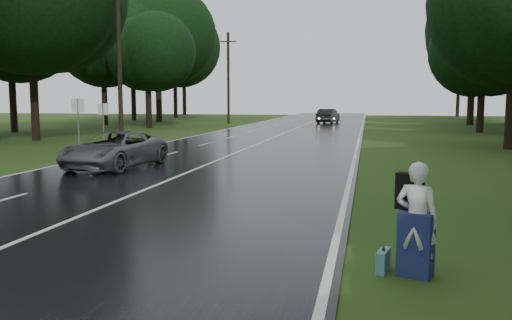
% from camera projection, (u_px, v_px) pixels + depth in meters
% --- Properties ---
extents(ground, '(160.00, 160.00, 0.00)m').
position_uv_depth(ground, '(56.00, 228.00, 10.99)').
color(ground, '#284715').
rests_on(ground, ground).
extents(road, '(12.00, 140.00, 0.04)m').
position_uv_depth(road, '(255.00, 145.00, 30.42)').
color(road, black).
rests_on(road, ground).
extents(lane_center, '(0.12, 140.00, 0.01)m').
position_uv_depth(lane_center, '(255.00, 145.00, 30.42)').
color(lane_center, silver).
rests_on(lane_center, road).
extents(grey_car, '(2.80, 5.25, 1.40)m').
position_uv_depth(grey_car, '(115.00, 150.00, 20.23)').
color(grey_car, '#545659').
rests_on(grey_car, road).
extents(far_car, '(2.33, 4.96, 1.57)m').
position_uv_depth(far_car, '(328.00, 116.00, 57.27)').
color(far_car, black).
rests_on(far_car, road).
extents(hitchhiker, '(0.75, 0.73, 1.76)m').
position_uv_depth(hitchhiker, '(416.00, 223.00, 7.91)').
color(hitchhiker, silver).
rests_on(hitchhiker, ground).
extents(suitcase, '(0.25, 0.50, 0.34)m').
position_uv_depth(suitcase, '(383.00, 261.00, 8.20)').
color(suitcase, teal).
rests_on(suitcase, ground).
extents(utility_pole_mid, '(1.80, 0.28, 10.30)m').
position_uv_depth(utility_pole_mid, '(122.00, 143.00, 32.44)').
color(utility_pole_mid, black).
rests_on(utility_pole_mid, ground).
extents(utility_pole_far, '(1.80, 0.28, 9.77)m').
position_uv_depth(utility_pole_far, '(229.00, 124.00, 57.27)').
color(utility_pole_far, black).
rests_on(utility_pole_far, ground).
extents(road_sign_a, '(0.65, 0.10, 2.70)m').
position_uv_depth(road_sign_a, '(80.00, 155.00, 25.29)').
color(road_sign_a, white).
rests_on(road_sign_a, ground).
extents(road_sign_b, '(0.59, 0.10, 2.45)m').
position_uv_depth(road_sign_b, '(104.00, 150.00, 27.66)').
color(road_sign_b, white).
rests_on(road_sign_b, ground).
extents(tree_left_d, '(10.60, 10.60, 16.56)m').
position_uv_depth(tree_left_d, '(36.00, 140.00, 34.28)').
color(tree_left_d, black).
rests_on(tree_left_d, ground).
extents(tree_left_e, '(8.11, 8.11, 12.68)m').
position_uv_depth(tree_left_e, '(149.00, 128.00, 48.78)').
color(tree_left_e, black).
rests_on(tree_left_e, ground).
extents(tree_left_f, '(11.08, 11.08, 17.31)m').
position_uv_depth(tree_left_f, '(159.00, 122.00, 61.97)').
color(tree_left_f, black).
rests_on(tree_left_f, ground).
extents(tree_right_d, '(8.32, 8.32, 12.99)m').
position_uv_depth(tree_right_d, '(509.00, 149.00, 28.20)').
color(tree_right_d, black).
rests_on(tree_right_d, ground).
extents(tree_right_e, '(7.17, 7.17, 11.21)m').
position_uv_depth(tree_right_e, '(479.00, 133.00, 42.12)').
color(tree_right_e, black).
rests_on(tree_right_e, ground).
extents(tree_right_f, '(10.25, 10.25, 16.01)m').
position_uv_depth(tree_right_f, '(470.00, 125.00, 54.27)').
color(tree_right_f, black).
rests_on(tree_right_f, ground).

